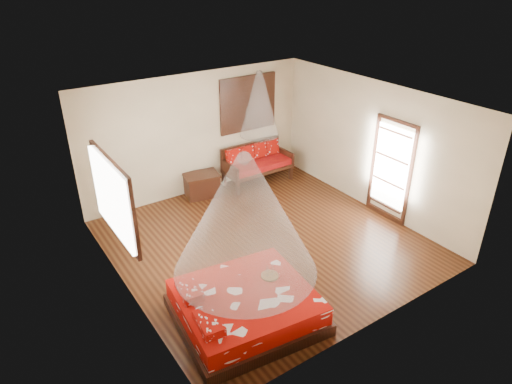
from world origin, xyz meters
The scene contains 10 objects.
room centered at (0.00, 0.00, 1.40)m, with size 5.54×5.54×2.84m.
bed centered at (-1.52, -1.60, 0.25)m, with size 2.24×2.07×0.64m.
daybed centered at (1.38, 2.38, 0.52)m, with size 1.69×0.75×0.94m.
storage_chest centered at (-0.10, 2.45, 0.27)m, with size 0.87×0.70×0.54m.
shutter_panel centered at (1.38, 2.72, 1.90)m, with size 1.52×0.06×1.32m.
window_left centered at (-2.71, 0.20, 1.70)m, with size 0.10×1.74×1.34m.
glazed_door centered at (2.72, -0.60, 1.07)m, with size 0.08×1.02×2.16m.
wine_tray centered at (-0.96, -1.46, 0.56)m, with size 0.28×0.28×0.23m.
mosquito_net_main centered at (-1.50, -1.60, 1.85)m, with size 2.07×2.07×1.80m, color white.
mosquito_net_daybed centered at (1.38, 2.25, 2.00)m, with size 0.91×0.91×1.50m, color white.
Camera 1 is at (-4.38, -6.13, 4.97)m, focal length 32.00 mm.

